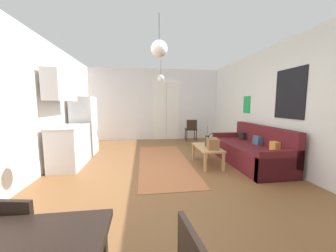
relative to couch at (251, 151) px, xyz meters
The scene contains 15 objects.
ground_plane 2.08m from the couch, 167.69° to the right, with size 5.51×8.10×0.10m, color brown.
wall_back 4.05m from the couch, 120.67° to the left, with size 5.11×0.13×2.72m.
wall_right 1.26m from the couch, 41.43° to the right, with size 0.12×7.70×2.72m.
wall_left 4.66m from the couch, behind, with size 0.12×7.70×2.72m.
area_rug 2.07m from the couch, 169.84° to the left, with size 1.17×3.20×0.01m, color #B26B42.
couch is the anchor object (origin of this frame).
coffee_table 1.05m from the couch, behind, with size 0.47×0.97×0.42m.
bamboo_vase 1.07m from the couch, behind, with size 0.10×0.10×0.47m.
handbag 1.06m from the couch, 169.69° to the right, with size 0.27×0.35×0.35m.
dining_chair_near 4.32m from the couch, 139.59° to the right, with size 0.48×0.47×0.86m.
refrigerator 4.37m from the couch, 160.94° to the left, with size 0.59×0.66×1.58m.
kitchen_counter 4.19m from the couch, behind, with size 0.60×1.17×2.08m.
accent_chair 2.89m from the couch, 104.15° to the left, with size 0.45×0.43×0.80m.
pendant_lamp_near 3.15m from the couch, 154.10° to the right, with size 0.25×0.25×0.63m.
pendant_lamp_far 3.22m from the couch, 137.83° to the left, with size 0.21×0.21×0.66m.
Camera 1 is at (-0.49, -3.57, 1.39)m, focal length 20.17 mm.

